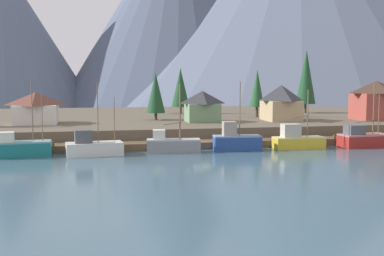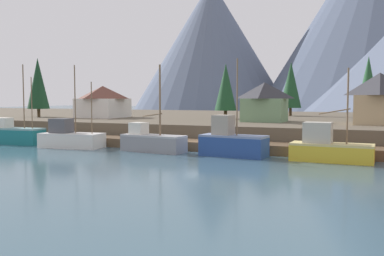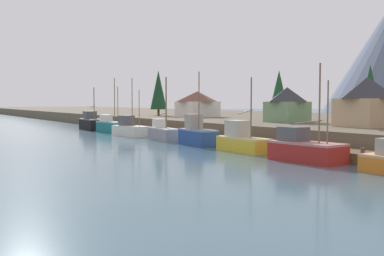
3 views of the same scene
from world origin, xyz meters
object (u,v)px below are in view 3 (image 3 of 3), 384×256
(fishing_boat_white, at_px, (130,129))
(house_tan, at_px, (367,101))
(fishing_boat_black, at_px, (92,123))
(house_green, at_px, (287,104))
(conifer_near_right, at_px, (370,88))
(fishing_boat_grey, at_px, (163,133))
(fishing_boat_blue, at_px, (197,135))
(conifer_near_left, at_px, (158,90))
(fishing_boat_teal, at_px, (111,126))
(fishing_boat_red, at_px, (305,149))
(conifer_mid_right, at_px, (279,91))
(fishing_boat_yellow, at_px, (242,141))
(house_white, at_px, (197,104))

(fishing_boat_white, bearing_deg, house_tan, 21.71)
(fishing_boat_black, bearing_deg, house_green, 25.88)
(house_green, xyz_separation_m, conifer_near_right, (-0.24, 19.94, 2.78))
(fishing_boat_white, height_order, fishing_boat_grey, fishing_boat_white)
(fishing_boat_blue, bearing_deg, fishing_boat_white, -173.21)
(fishing_boat_white, relative_size, conifer_near_left, 0.96)
(fishing_boat_teal, bearing_deg, fishing_boat_blue, -4.82)
(fishing_boat_red, relative_size, conifer_mid_right, 1.09)
(fishing_boat_yellow, bearing_deg, fishing_boat_black, -178.64)
(house_tan, relative_size, conifer_near_right, 0.72)
(conifer_mid_right, bearing_deg, conifer_near_right, 64.32)
(fishing_boat_red, xyz_separation_m, conifer_near_right, (-20.13, 37.09, 6.79))
(house_white, xyz_separation_m, house_tan, (41.40, -2.11, 0.55))
(fishing_boat_teal, bearing_deg, house_green, 26.85)
(fishing_boat_yellow, bearing_deg, conifer_mid_right, 129.37)
(fishing_boat_grey, height_order, fishing_boat_red, fishing_boat_red)
(fishing_boat_blue, height_order, fishing_boat_red, fishing_boat_blue)
(house_green, bearing_deg, fishing_boat_red, -40.77)
(house_tan, height_order, conifer_near_left, conifer_near_left)
(fishing_boat_red, distance_m, conifer_near_right, 42.74)
(fishing_boat_red, bearing_deg, conifer_near_left, 160.51)
(conifer_near_left, relative_size, conifer_near_right, 1.03)
(fishing_boat_blue, xyz_separation_m, conifer_near_right, (-1.18, 36.74, 6.60))
(fishing_boat_white, xyz_separation_m, house_white, (-9.02, 19.20, 4.01))
(fishing_boat_red, height_order, conifer_mid_right, conifer_mid_right)
(fishing_boat_white, xyz_separation_m, conifer_mid_right, (11.01, 22.48, 6.21))
(house_green, bearing_deg, conifer_near_left, -178.30)
(fishing_boat_white, relative_size, fishing_boat_grey, 1.03)
(fishing_boat_blue, bearing_deg, fishing_boat_red, 4.47)
(fishing_boat_white, height_order, fishing_boat_red, fishing_boat_white)
(fishing_boat_black, distance_m, conifer_near_right, 52.31)
(fishing_boat_blue, bearing_deg, conifer_near_right, 97.36)
(house_white, xyz_separation_m, conifer_near_right, (27.09, 17.97, 2.84))
(fishing_boat_white, bearing_deg, conifer_near_right, 57.96)
(conifer_near_left, bearing_deg, fishing_boat_black, -85.86)
(fishing_boat_grey, height_order, fishing_boat_blue, fishing_boat_blue)
(fishing_boat_black, bearing_deg, fishing_boat_blue, 1.38)
(fishing_boat_red, bearing_deg, fishing_boat_white, 176.10)
(house_white, bearing_deg, fishing_boat_white, -64.84)
(fishing_boat_black, distance_m, fishing_boat_white, 18.55)
(fishing_boat_blue, distance_m, fishing_boat_red, 18.95)
(house_white, height_order, house_green, house_green)
(fishing_boat_blue, distance_m, conifer_mid_right, 24.28)
(house_green, xyz_separation_m, conifer_mid_right, (-7.30, 5.25, 2.13))
(conifer_near_left, bearing_deg, conifer_mid_right, 11.73)
(fishing_boat_black, height_order, conifer_near_left, conifer_near_left)
(fishing_boat_blue, bearing_deg, fishing_boat_black, -174.43)
(fishing_boat_yellow, height_order, conifer_near_right, conifer_near_right)
(fishing_boat_grey, distance_m, house_tan, 27.97)
(fishing_boat_grey, xyz_separation_m, house_white, (-19.41, 18.78, 4.04))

